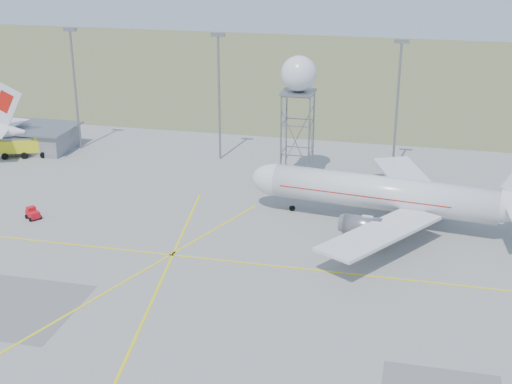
% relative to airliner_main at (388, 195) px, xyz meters
% --- Properties ---
extents(grass_strip, '(400.00, 120.00, 0.03)m').
position_rel_airliner_main_xyz_m(grass_strip, '(-18.27, 94.97, -4.05)').
color(grass_strip, '#5B6E3C').
rests_on(grass_strip, ground).
extents(building_grey, '(19.00, 10.00, 3.90)m').
position_rel_airliner_main_xyz_m(building_grey, '(-63.27, 18.97, -2.09)').
color(building_grey, gray).
rests_on(building_grey, ground).
extents(mast_a, '(2.20, 0.50, 20.50)m').
position_rel_airliner_main_xyz_m(mast_a, '(-53.27, 20.97, 8.01)').
color(mast_a, slate).
rests_on(mast_a, ground).
extents(mast_b, '(2.20, 0.50, 20.50)m').
position_rel_airliner_main_xyz_m(mast_b, '(-28.27, 20.97, 8.01)').
color(mast_b, slate).
rests_on(mast_b, ground).
extents(mast_c, '(2.20, 0.50, 20.50)m').
position_rel_airliner_main_xyz_m(mast_c, '(-0.27, 20.97, 8.01)').
color(mast_c, slate).
rests_on(mast_c, ground).
extents(airliner_main, '(38.92, 37.59, 13.25)m').
position_rel_airliner_main_xyz_m(airliner_main, '(0.00, 0.00, 0.00)').
color(airliner_main, silver).
rests_on(airliner_main, ground).
extents(radar_tower, '(5.18, 5.18, 18.77)m').
position_rel_airliner_main_xyz_m(radar_tower, '(-14.29, 14.04, 6.47)').
color(radar_tower, slate).
rests_on(radar_tower, ground).
extents(fire_truck, '(9.14, 5.73, 3.47)m').
position_rel_airliner_main_xyz_m(fire_truck, '(-60.01, 15.05, -2.39)').
color(fire_truck, yellow).
rests_on(fire_truck, ground).
extents(baggage_tug, '(2.42, 2.38, 1.55)m').
position_rel_airliner_main_xyz_m(baggage_tug, '(-45.49, -8.83, -3.47)').
color(baggage_tug, red).
rests_on(baggage_tug, ground).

